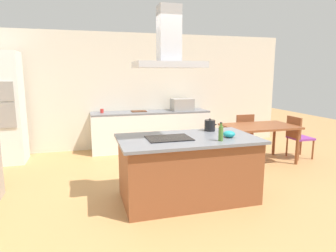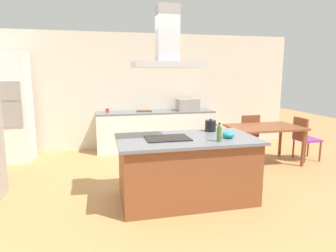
% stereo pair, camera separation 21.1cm
% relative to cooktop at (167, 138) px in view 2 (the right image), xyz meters
% --- Properties ---
extents(ground, '(16.00, 16.00, 0.00)m').
position_rel_cooktop_xyz_m(ground, '(0.28, 1.50, -0.91)').
color(ground, tan).
extents(wall_back, '(7.20, 0.10, 2.70)m').
position_rel_cooktop_xyz_m(wall_back, '(0.28, 3.25, 0.44)').
color(wall_back, beige).
rests_on(wall_back, ground).
extents(kitchen_island, '(1.93, 1.09, 0.90)m').
position_rel_cooktop_xyz_m(kitchen_island, '(0.28, 0.00, -0.45)').
color(kitchen_island, brown).
rests_on(kitchen_island, ground).
extents(cooktop, '(0.60, 0.44, 0.01)m').
position_rel_cooktop_xyz_m(cooktop, '(0.00, 0.00, 0.00)').
color(cooktop, black).
rests_on(cooktop, kitchen_island).
extents(tea_kettle, '(0.22, 0.17, 0.20)m').
position_rel_cooktop_xyz_m(tea_kettle, '(0.76, 0.35, 0.08)').
color(tea_kettle, black).
rests_on(tea_kettle, kitchen_island).
extents(olive_oil_bottle, '(0.06, 0.06, 0.25)m').
position_rel_cooktop_xyz_m(olive_oil_bottle, '(0.62, -0.32, 0.10)').
color(olive_oil_bottle, '#47722D').
rests_on(olive_oil_bottle, kitchen_island).
extents(mixing_bowl, '(0.17, 0.17, 0.09)m').
position_rel_cooktop_xyz_m(mixing_bowl, '(0.83, -0.15, 0.04)').
color(mixing_bowl, teal).
rests_on(mixing_bowl, kitchen_island).
extents(back_counter, '(2.74, 0.62, 0.90)m').
position_rel_cooktop_xyz_m(back_counter, '(0.39, 2.88, -0.46)').
color(back_counter, white).
rests_on(back_counter, ground).
extents(countertop_microwave, '(0.50, 0.38, 0.28)m').
position_rel_cooktop_xyz_m(countertop_microwave, '(1.16, 2.88, 0.13)').
color(countertop_microwave, '#9E9993').
rests_on(countertop_microwave, back_counter).
extents(coffee_mug_red, '(0.08, 0.08, 0.09)m').
position_rel_cooktop_xyz_m(coffee_mug_red, '(-0.72, 2.95, 0.04)').
color(coffee_mug_red, red).
rests_on(coffee_mug_red, back_counter).
extents(cutting_board, '(0.34, 0.24, 0.02)m').
position_rel_cooktop_xyz_m(cutting_board, '(0.12, 2.93, 0.00)').
color(cutting_board, '#59331E').
rests_on(cutting_board, back_counter).
extents(wall_oven_stack, '(0.70, 0.66, 2.20)m').
position_rel_cooktop_xyz_m(wall_oven_stack, '(-2.62, 2.65, 0.20)').
color(wall_oven_stack, white).
rests_on(wall_oven_stack, ground).
extents(dining_table, '(1.40, 0.90, 0.75)m').
position_rel_cooktop_xyz_m(dining_table, '(2.27, 1.29, -0.24)').
color(dining_table, brown).
rests_on(dining_table, ground).
extents(chair_at_right_end, '(0.42, 0.42, 0.89)m').
position_rel_cooktop_xyz_m(chair_at_right_end, '(3.19, 1.29, -0.40)').
color(chair_at_right_end, purple).
rests_on(chair_at_right_end, ground).
extents(chair_facing_back_wall, '(0.42, 0.42, 0.89)m').
position_rel_cooktop_xyz_m(chair_facing_back_wall, '(2.27, 1.96, -0.40)').
color(chair_facing_back_wall, purple).
rests_on(chair_facing_back_wall, ground).
extents(range_hood, '(0.90, 0.55, 0.78)m').
position_rel_cooktop_xyz_m(range_hood, '(0.00, 0.00, 1.20)').
color(range_hood, '#ADADB2').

